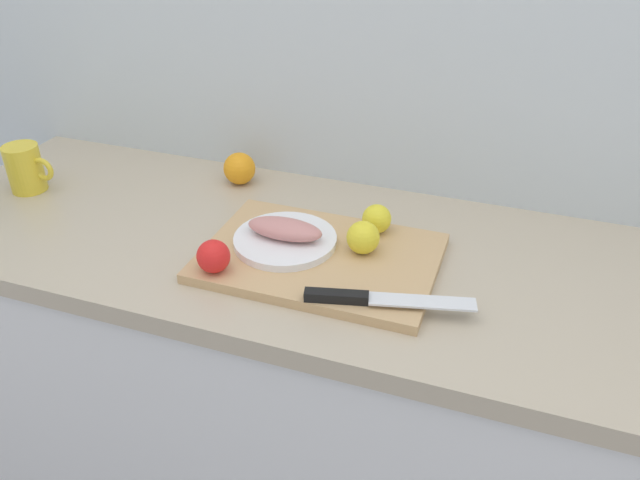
{
  "coord_description": "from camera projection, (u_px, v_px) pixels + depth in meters",
  "views": [
    {
      "loc": [
        0.23,
        -0.99,
        1.57
      ],
      "look_at": [
        -0.1,
        -0.05,
        0.95
      ],
      "focal_mm": 35.16,
      "sensor_mm": 36.0,
      "label": 1
    }
  ],
  "objects": [
    {
      "name": "back_wall",
      "position": [
        425.0,
        35.0,
        1.29
      ],
      "size": [
        3.2,
        0.05,
        2.5
      ],
      "primitive_type": "cube",
      "color": "silver",
      "rests_on": "ground_plane"
    },
    {
      "name": "coffee_mug_0",
      "position": [
        26.0,
        168.0,
        1.43
      ],
      "size": [
        0.12,
        0.08,
        0.11
      ],
      "color": "yellow",
      "rests_on": "kitchen_counter"
    },
    {
      "name": "white_plate",
      "position": [
        285.0,
        240.0,
        1.22
      ],
      "size": [
        0.2,
        0.2,
        0.01
      ],
      "primitive_type": "cylinder",
      "color": "white",
      "rests_on": "cutting_board"
    },
    {
      "name": "tomato_0",
      "position": [
        213.0,
        256.0,
        1.13
      ],
      "size": [
        0.06,
        0.06,
        0.06
      ],
      "primitive_type": "sphere",
      "color": "red",
      "rests_on": "cutting_board"
    },
    {
      "name": "cutting_board",
      "position": [
        320.0,
        258.0,
        1.2
      ],
      "size": [
        0.44,
        0.31,
        0.02
      ],
      "primitive_type": "cube",
      "color": "tan",
      "rests_on": "kitchen_counter"
    },
    {
      "name": "orange_0",
      "position": [
        239.0,
        168.0,
        1.47
      ],
      "size": [
        0.08,
        0.08,
        0.08
      ],
      "primitive_type": "sphere",
      "color": "orange",
      "rests_on": "kitchen_counter"
    },
    {
      "name": "kitchen_counter",
      "position": [
        367.0,
        420.0,
        1.45
      ],
      "size": [
        2.0,
        0.6,
        0.9
      ],
      "color": "white",
      "rests_on": "ground_plane"
    },
    {
      "name": "chef_knife",
      "position": [
        368.0,
        298.0,
        1.06
      ],
      "size": [
        0.29,
        0.1,
        0.02
      ],
      "rotation": [
        0.0,
        0.0,
        0.24
      ],
      "color": "silver",
      "rests_on": "cutting_board"
    },
    {
      "name": "lemon_0",
      "position": [
        377.0,
        219.0,
        1.25
      ],
      "size": [
        0.06,
        0.06,
        0.06
      ],
      "primitive_type": "sphere",
      "color": "yellow",
      "rests_on": "cutting_board"
    },
    {
      "name": "lemon_1",
      "position": [
        363.0,
        237.0,
        1.18
      ],
      "size": [
        0.06,
        0.06,
        0.06
      ],
      "primitive_type": "sphere",
      "color": "yellow",
      "rests_on": "cutting_board"
    },
    {
      "name": "fish_fillet",
      "position": [
        285.0,
        229.0,
        1.21
      ],
      "size": [
        0.15,
        0.06,
        0.04
      ],
      "primitive_type": "ellipsoid",
      "color": "tan",
      "rests_on": "white_plate"
    }
  ]
}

